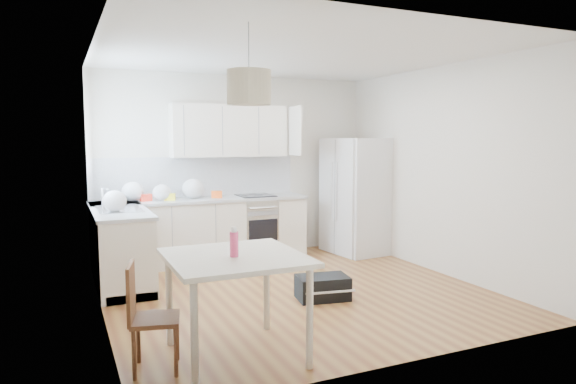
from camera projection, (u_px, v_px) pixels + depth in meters
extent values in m
plane|color=brown|center=(294.00, 291.00, 5.97)|extent=(4.20, 4.20, 0.00)
plane|color=white|center=(295.00, 54.00, 5.68)|extent=(4.20, 4.20, 0.00)
plane|color=silver|center=(236.00, 166.00, 7.73)|extent=(4.20, 0.00, 4.20)
plane|color=silver|center=(98.00, 182.00, 4.97)|extent=(0.00, 4.20, 4.20)
plane|color=silver|center=(441.00, 170.00, 6.68)|extent=(0.00, 4.20, 4.20)
cube|color=#BFE0F9|center=(91.00, 140.00, 5.97)|extent=(0.02, 1.00, 1.00)
cube|color=silver|center=(203.00, 232.00, 7.31)|extent=(3.00, 0.60, 0.88)
cube|color=silver|center=(120.00, 247.00, 6.27)|extent=(0.60, 1.80, 0.88)
cube|color=#A3A6A8|center=(203.00, 200.00, 7.26)|extent=(3.02, 0.64, 0.04)
cube|color=#A3A6A8|center=(119.00, 210.00, 6.23)|extent=(0.64, 1.82, 0.04)
cube|color=white|center=(197.00, 177.00, 7.49)|extent=(3.00, 0.01, 0.58)
cube|color=white|center=(92.00, 186.00, 6.07)|extent=(0.01, 1.80, 0.58)
cube|color=silver|center=(229.00, 131.00, 7.47)|extent=(1.70, 0.32, 0.75)
cube|color=beige|center=(235.00, 258.00, 4.10)|extent=(1.06, 1.06, 0.04)
cylinder|color=silver|center=(194.00, 336.00, 3.56)|extent=(0.06, 0.06, 0.80)
cylinder|color=silver|center=(310.00, 318.00, 3.92)|extent=(0.06, 0.06, 0.80)
cylinder|color=silver|center=(169.00, 300.00, 4.37)|extent=(0.06, 0.06, 0.80)
cylinder|color=silver|center=(267.00, 287.00, 4.73)|extent=(0.06, 0.06, 0.80)
cylinder|color=#E03E6D|center=(234.00, 242.00, 4.04)|extent=(0.08, 0.08, 0.24)
cube|color=black|center=(323.00, 287.00, 5.66)|extent=(0.61, 0.46, 0.26)
cylinder|color=beige|center=(249.00, 87.00, 4.17)|extent=(0.46, 0.46, 0.28)
ellipsoid|color=silver|center=(133.00, 192.00, 6.91)|extent=(0.29, 0.25, 0.26)
ellipsoid|color=silver|center=(162.00, 192.00, 7.00)|extent=(0.25, 0.21, 0.22)
ellipsoid|color=silver|center=(193.00, 189.00, 7.22)|extent=(0.31, 0.27, 0.28)
ellipsoid|color=silver|center=(116.00, 199.00, 6.44)|extent=(0.20, 0.17, 0.18)
ellipsoid|color=silver|center=(115.00, 201.00, 5.96)|extent=(0.27, 0.23, 0.25)
cube|color=#DC4C13|center=(217.00, 194.00, 7.31)|extent=(0.16, 0.12, 0.10)
cube|color=yellow|center=(170.00, 197.00, 7.02)|extent=(0.16, 0.13, 0.10)
cube|color=#B52516|center=(146.00, 198.00, 6.93)|extent=(0.16, 0.12, 0.10)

